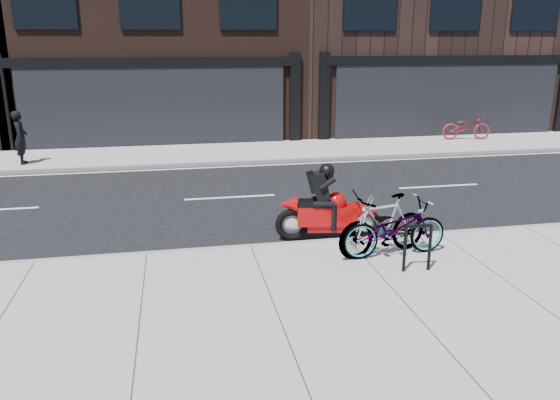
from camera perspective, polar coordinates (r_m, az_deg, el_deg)
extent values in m
plane|color=black|center=(12.69, -4.31, -2.19)|extent=(120.00, 120.00, 0.00)
cube|color=gray|center=(8.12, 0.01, -12.84)|extent=(60.00, 6.00, 0.13)
cube|color=gray|center=(20.15, -6.97, 4.89)|extent=(60.00, 3.50, 0.13)
cylinder|color=black|center=(9.74, 12.90, -5.03)|extent=(0.06, 0.06, 0.83)
cylinder|color=black|center=(9.91, 15.38, -4.84)|extent=(0.06, 0.06, 0.83)
cylinder|color=black|center=(9.68, 14.32, -2.65)|extent=(0.46, 0.08, 0.06)
imported|color=gray|center=(10.37, 11.87, -2.88)|extent=(2.10, 0.86, 1.08)
imported|color=gray|center=(10.37, 10.72, -2.60)|extent=(2.00, 1.00, 1.16)
torus|color=black|center=(11.51, 8.79, -2.52)|extent=(0.72, 0.27, 0.70)
torus|color=black|center=(11.35, 1.26, -2.60)|extent=(0.72, 0.27, 0.70)
cube|color=#990707|center=(11.33, 5.02, -1.55)|extent=(1.32, 0.62, 0.40)
cone|color=#990707|center=(11.43, 9.06, -1.21)|extent=(0.55, 0.54, 0.47)
sphere|color=#990707|center=(11.27, 5.86, -0.21)|extent=(0.42, 0.42, 0.42)
cube|color=black|center=(11.23, 3.44, -0.33)|extent=(0.63, 0.39, 0.13)
cylinder|color=silver|center=(11.54, 2.01, -2.39)|extent=(0.59, 0.19, 0.10)
cube|color=black|center=(11.14, 4.23, 1.45)|extent=(0.47, 0.45, 0.63)
cube|color=black|center=(11.11, 3.37, 1.88)|extent=(0.30, 0.36, 0.43)
sphere|color=black|center=(11.08, 4.93, 3.05)|extent=(0.31, 0.31, 0.31)
imported|color=black|center=(19.69, -25.48, 5.92)|extent=(0.52, 0.70, 1.73)
imported|color=maroon|center=(23.60, 18.89, 7.24)|extent=(2.03, 0.97, 1.03)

